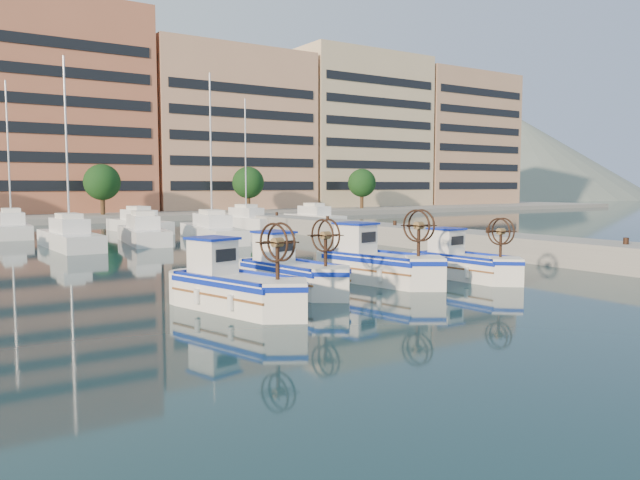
{
  "coord_description": "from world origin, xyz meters",
  "views": [
    {
      "loc": [
        -13.66,
        -17.75,
        3.82
      ],
      "look_at": [
        0.85,
        4.47,
        1.5
      ],
      "focal_mm": 35.0,
      "sensor_mm": 36.0,
      "label": 1
    }
  ],
  "objects": [
    {
      "name": "ground",
      "position": [
        0.0,
        0.0,
        0.0
      ],
      "size": [
        300.0,
        300.0,
        0.0
      ],
      "primitive_type": "plane",
      "color": "#17363E",
      "rests_on": "ground"
    },
    {
      "name": "quay",
      "position": [
        13.0,
        8.0,
        0.6
      ],
      "size": [
        3.0,
        60.0,
        1.2
      ],
      "primitive_type": "cube",
      "color": "gray",
      "rests_on": "ground"
    },
    {
      "name": "waterfront",
      "position": [
        9.23,
        65.04,
        11.1
      ],
      "size": [
        180.0,
        40.0,
        25.6
      ],
      "color": "gray",
      "rests_on": "ground"
    },
    {
      "name": "hill_east",
      "position": [
        140.0,
        110.0,
        0.0
      ],
      "size": [
        160.0,
        160.0,
        50.0
      ],
      "primitive_type": "cone",
      "color": "slate",
      "rests_on": "ground"
    },
    {
      "name": "yacht_marina",
      "position": [
        -2.81,
        27.76,
        0.53
      ],
      "size": [
        40.92,
        21.33,
        11.5
      ],
      "color": "white",
      "rests_on": "ground"
    },
    {
      "name": "fishing_boat_a",
      "position": [
        -5.48,
        -0.4,
        0.77
      ],
      "size": [
        2.87,
        4.59,
        2.78
      ],
      "rotation": [
        0.0,
        0.0,
        0.27
      ],
      "color": "white",
      "rests_on": "ground"
    },
    {
      "name": "fishing_boat_b",
      "position": [
        -2.36,
        1.46,
        0.75
      ],
      "size": [
        2.36,
        4.47,
        2.72
      ],
      "rotation": [
        0.0,
        0.0,
        0.15
      ],
      "color": "white",
      "rests_on": "ground"
    },
    {
      "name": "fishing_boat_c",
      "position": [
        1.59,
        1.51,
        0.81
      ],
      "size": [
        2.83,
        4.87,
        2.95
      ],
      "rotation": [
        0.0,
        0.0,
        0.21
      ],
      "color": "white",
      "rests_on": "ground"
    },
    {
      "name": "fishing_boat_d",
      "position": [
        5.22,
        0.32,
        0.71
      ],
      "size": [
        2.0,
        4.22,
        2.59
      ],
      "rotation": [
        0.0,
        0.0,
        0.08
      ],
      "color": "white",
      "rests_on": "ground"
    }
  ]
}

